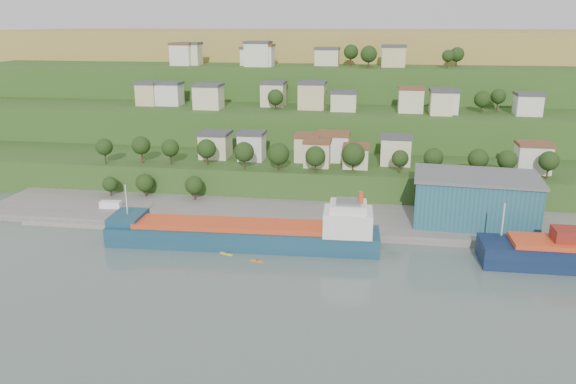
% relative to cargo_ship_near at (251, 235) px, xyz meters
% --- Properties ---
extents(ground, '(500.00, 500.00, 0.00)m').
position_rel_cargo_ship_near_xyz_m(ground, '(11.10, -8.15, -2.69)').
color(ground, '#4C5C55').
rests_on(ground, ground).
extents(quay, '(220.00, 26.00, 4.00)m').
position_rel_cargo_ship_near_xyz_m(quay, '(31.10, 19.85, -2.69)').
color(quay, slate).
rests_on(quay, ground).
extents(pebble_beach, '(40.00, 18.00, 2.40)m').
position_rel_cargo_ship_near_xyz_m(pebble_beach, '(-43.90, 13.85, -2.69)').
color(pebble_beach, slate).
rests_on(pebble_beach, ground).
extents(hillside, '(360.00, 210.70, 96.00)m').
position_rel_cargo_ship_near_xyz_m(hillside, '(11.08, 160.54, -2.61)').
color(hillside, '#284719').
rests_on(hillside, ground).
extents(cargo_ship_near, '(66.05, 13.16, 16.88)m').
position_rel_cargo_ship_near_xyz_m(cargo_ship_near, '(0.00, 0.00, 0.00)').
color(cargo_ship_near, '#14374D').
rests_on(cargo_ship_near, ground).
extents(warehouse, '(32.31, 21.22, 12.80)m').
position_rel_cargo_ship_near_xyz_m(warehouse, '(54.69, 20.03, 5.74)').
color(warehouse, '#1D5459').
rests_on(warehouse, quay).
extents(caravan, '(5.94, 2.91, 2.68)m').
position_rel_cargo_ship_near_xyz_m(caravan, '(-44.08, 16.70, -0.15)').
color(caravan, white).
rests_on(caravan, pebble_beach).
extents(dinghy, '(4.08, 1.80, 0.79)m').
position_rel_cargo_ship_near_xyz_m(dinghy, '(-31.21, 9.70, -1.10)').
color(dinghy, silver).
rests_on(dinghy, pebble_beach).
extents(kayak_orange, '(3.19, 1.19, 0.79)m').
position_rel_cargo_ship_near_xyz_m(kayak_orange, '(3.30, -8.87, -2.46)').
color(kayak_orange, orange).
rests_on(kayak_orange, ground).
extents(kayak_yellow, '(3.21, 1.61, 0.80)m').
position_rel_cargo_ship_near_xyz_m(kayak_yellow, '(-4.66, -5.98, -2.46)').
color(kayak_yellow, yellow).
rests_on(kayak_yellow, ground).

